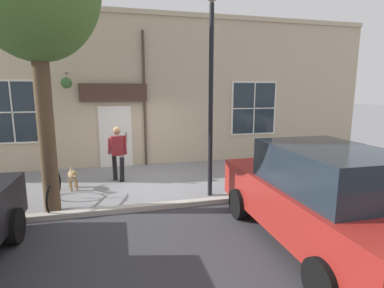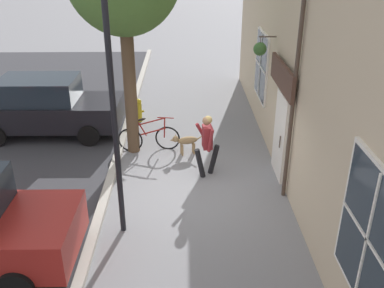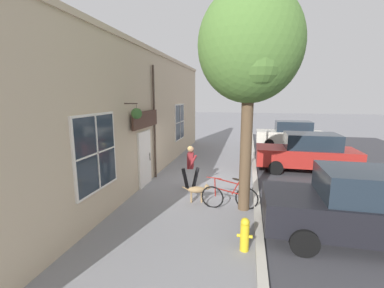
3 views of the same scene
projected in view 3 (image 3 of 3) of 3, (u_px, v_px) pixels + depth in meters
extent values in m
plane|color=gray|center=(204.00, 183.00, 10.20)|extent=(90.00, 90.00, 0.00)
cube|color=#B2ADA3|center=(255.00, 185.00, 9.77)|extent=(0.20, 28.00, 0.12)
cube|color=#C6B293|center=(146.00, 117.00, 10.22)|extent=(0.30, 18.00, 5.11)
cube|color=#C6B293|center=(144.00, 48.00, 9.74)|extent=(0.42, 18.00, 0.16)
cube|color=white|center=(144.00, 158.00, 9.77)|extent=(0.10, 1.10, 2.10)
cube|color=#232D38|center=(145.00, 160.00, 9.77)|extent=(0.03, 0.90, 1.90)
cylinder|color=#47382D|center=(150.00, 157.00, 10.08)|extent=(0.03, 0.03, 0.30)
cube|color=#4C3328|center=(145.00, 119.00, 9.47)|extent=(0.08, 2.20, 0.60)
cylinder|color=#47382D|center=(154.00, 123.00, 10.50)|extent=(0.09, 0.09, 4.60)
cylinder|color=#47382D|center=(131.00, 103.00, 7.98)|extent=(0.44, 0.04, 0.04)
cylinder|color=#47382D|center=(136.00, 109.00, 7.97)|extent=(0.01, 0.01, 0.34)
cone|color=#2D2823|center=(137.00, 116.00, 8.01)|extent=(0.32, 0.32, 0.18)
sphere|color=#3D6B33|center=(137.00, 114.00, 8.00)|extent=(0.34, 0.34, 0.34)
cube|color=white|center=(96.00, 153.00, 6.61)|extent=(0.08, 1.82, 2.02)
cube|color=#232D38|center=(97.00, 153.00, 6.60)|extent=(0.03, 1.70, 1.90)
cube|color=white|center=(98.00, 153.00, 6.60)|extent=(0.04, 0.04, 1.90)
cube|color=white|center=(98.00, 153.00, 6.60)|extent=(0.04, 1.70, 0.04)
cube|color=white|center=(179.00, 122.00, 14.55)|extent=(0.08, 1.82, 2.02)
cube|color=#232D38|center=(180.00, 122.00, 14.54)|extent=(0.03, 1.70, 1.90)
cube|color=white|center=(180.00, 122.00, 14.54)|extent=(0.04, 0.04, 1.90)
cube|color=white|center=(180.00, 122.00, 14.54)|extent=(0.04, 1.70, 0.04)
cylinder|color=black|center=(196.00, 177.00, 9.61)|extent=(0.30, 0.16, 0.78)
cylinder|color=black|center=(185.00, 179.00, 9.49)|extent=(0.30, 0.16, 0.78)
cube|color=maroon|center=(190.00, 161.00, 9.43)|extent=(0.26, 0.36, 0.56)
sphere|color=#936B4C|center=(191.00, 149.00, 9.35)|extent=(0.21, 0.21, 0.21)
sphere|color=tan|center=(190.00, 149.00, 9.35)|extent=(0.20, 0.20, 0.20)
cylinder|color=maroon|center=(190.00, 159.00, 9.66)|extent=(0.17, 0.10, 0.57)
cylinder|color=maroon|center=(193.00, 162.00, 9.19)|extent=(0.34, 0.12, 0.52)
ellipsoid|color=#997A51|center=(196.00, 190.00, 8.30)|extent=(0.60, 0.36, 0.21)
cylinder|color=#997A51|center=(201.00, 196.00, 8.42)|extent=(0.06, 0.06, 0.32)
cylinder|color=#997A51|center=(202.00, 198.00, 8.28)|extent=(0.06, 0.06, 0.32)
cylinder|color=#997A51|center=(191.00, 196.00, 8.40)|extent=(0.06, 0.06, 0.32)
cylinder|color=#997A51|center=(191.00, 198.00, 8.27)|extent=(0.06, 0.06, 0.32)
sphere|color=#997A51|center=(207.00, 187.00, 8.29)|extent=(0.17, 0.17, 0.17)
cone|color=#997A51|center=(210.00, 188.00, 8.30)|extent=(0.12, 0.11, 0.09)
cone|color=#997A51|center=(207.00, 184.00, 8.33)|extent=(0.06, 0.06, 0.07)
cone|color=#997A51|center=(207.00, 185.00, 8.23)|extent=(0.06, 0.06, 0.07)
cylinder|color=#997A51|center=(185.00, 188.00, 8.28)|extent=(0.21, 0.09, 0.14)
cylinder|color=brown|center=(246.00, 149.00, 7.49)|extent=(0.34, 0.34, 3.76)
ellipsoid|color=#4C7533|center=(250.00, 45.00, 6.96)|extent=(2.86, 2.57, 3.14)
sphere|color=#4C7533|center=(257.00, 62.00, 6.59)|extent=(1.51, 1.51, 1.51)
torus|color=black|center=(212.00, 197.00, 7.89)|extent=(0.70, 0.13, 0.70)
torus|color=black|center=(247.00, 199.00, 7.77)|extent=(0.70, 0.13, 0.70)
cylinder|color=maroon|center=(230.00, 192.00, 7.79)|extent=(0.97, 0.14, 0.26)
cylinder|color=maroon|center=(236.00, 188.00, 7.75)|extent=(0.26, 0.06, 0.46)
cylinder|color=maroon|center=(228.00, 182.00, 7.74)|extent=(0.82, 0.12, 0.22)
cylinder|color=maroon|center=(215.00, 187.00, 7.82)|extent=(0.07, 0.04, 0.58)
cylinder|color=maroon|center=(214.00, 178.00, 7.77)|extent=(0.46, 0.09, 0.03)
ellipsoid|color=black|center=(236.00, 179.00, 7.70)|extent=(0.26, 0.12, 0.11)
cube|color=black|center=(359.00, 214.00, 5.96)|extent=(4.31, 1.79, 0.76)
cube|color=#1E2833|center=(374.00, 185.00, 5.78)|extent=(2.25, 1.56, 0.68)
cylinder|color=black|center=(304.00, 243.00, 5.47)|extent=(0.62, 0.18, 0.62)
cylinder|color=black|center=(292.00, 208.00, 7.16)|extent=(0.62, 0.18, 0.62)
cube|color=maroon|center=(305.00, 156.00, 11.66)|extent=(4.31, 1.79, 0.76)
cube|color=#1E2833|center=(311.00, 141.00, 11.49)|extent=(2.25, 1.56, 0.68)
cylinder|color=black|center=(276.00, 168.00, 11.18)|extent=(0.62, 0.18, 0.62)
cylinder|color=black|center=(272.00, 158.00, 12.86)|extent=(0.62, 0.18, 0.62)
cylinder|color=black|center=(343.00, 172.00, 10.60)|extent=(0.62, 0.18, 0.62)
cylinder|color=black|center=(330.00, 161.00, 12.29)|extent=(0.62, 0.18, 0.62)
cube|color=beige|center=(289.00, 137.00, 17.33)|extent=(4.31, 1.79, 0.76)
cube|color=#1E2833|center=(293.00, 126.00, 17.15)|extent=(2.25, 1.56, 0.68)
cylinder|color=black|center=(269.00, 144.00, 16.84)|extent=(0.62, 0.18, 0.62)
cylinder|color=black|center=(268.00, 139.00, 18.53)|extent=(0.62, 0.18, 0.62)
cylinder|color=black|center=(313.00, 145.00, 16.27)|extent=(0.62, 0.18, 0.62)
cylinder|color=black|center=(307.00, 141.00, 17.96)|extent=(0.62, 0.18, 0.62)
cylinder|color=black|center=(243.00, 122.00, 10.97)|extent=(0.11, 0.11, 4.60)
sphere|color=beige|center=(246.00, 62.00, 10.51)|extent=(0.32, 0.32, 0.32)
cylinder|color=gold|center=(245.00, 237.00, 5.68)|extent=(0.20, 0.20, 0.62)
sphere|color=gold|center=(245.00, 222.00, 5.61)|extent=(0.20, 0.20, 0.20)
cylinder|color=gold|center=(250.00, 237.00, 5.64)|extent=(0.10, 0.07, 0.07)
cylinder|color=gold|center=(239.00, 235.00, 5.70)|extent=(0.10, 0.07, 0.07)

